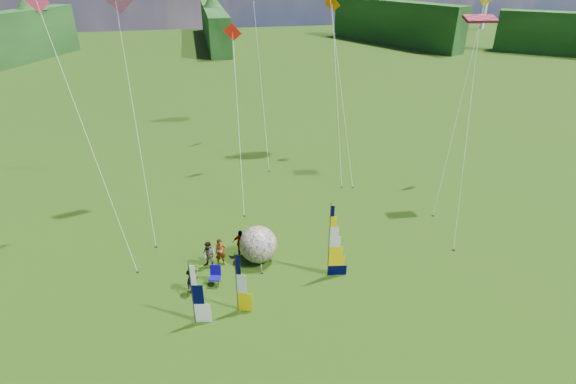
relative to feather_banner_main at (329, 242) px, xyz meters
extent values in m
plane|color=#2C550C|center=(-1.26, -3.42, -2.35)|extent=(220.00, 220.00, 0.00)
sphere|color=#000F79|center=(-3.76, 2.34, -1.20)|extent=(3.02, 3.02, 2.30)
imported|color=#66594C|center=(-6.06, 2.36, -1.47)|extent=(0.68, 0.48, 1.77)
imported|color=#66594C|center=(-6.74, 2.24, -1.47)|extent=(0.95, 0.82, 1.76)
imported|color=#66594C|center=(-7.77, 0.09, -1.56)|extent=(0.84, 1.08, 1.59)
imported|color=#66594C|center=(-4.74, 3.11, -1.46)|extent=(1.12, 0.78, 1.78)
camera|label=1|loc=(-6.60, -20.27, 14.29)|focal=28.00mm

